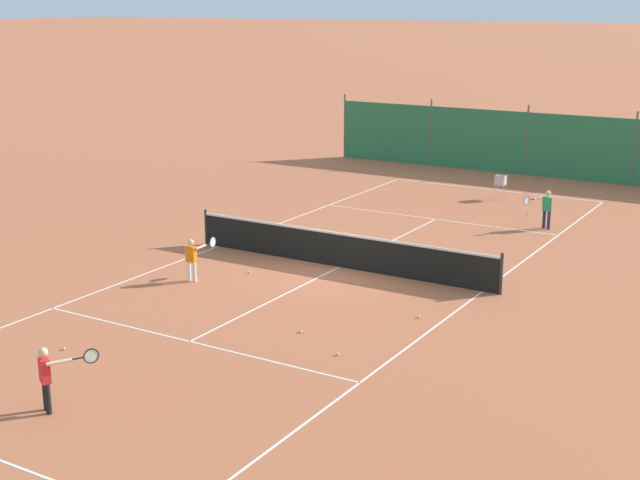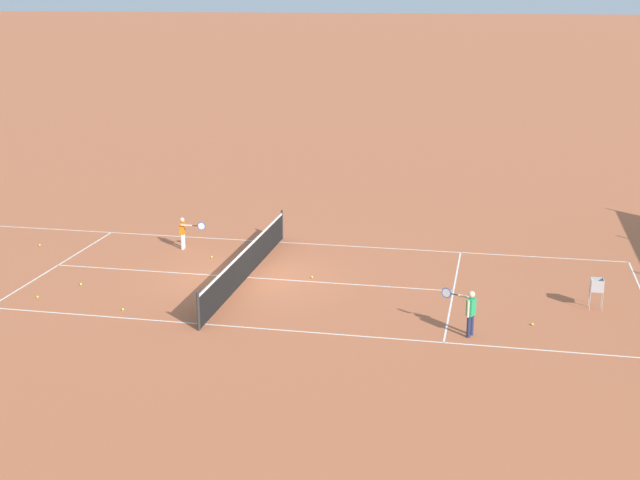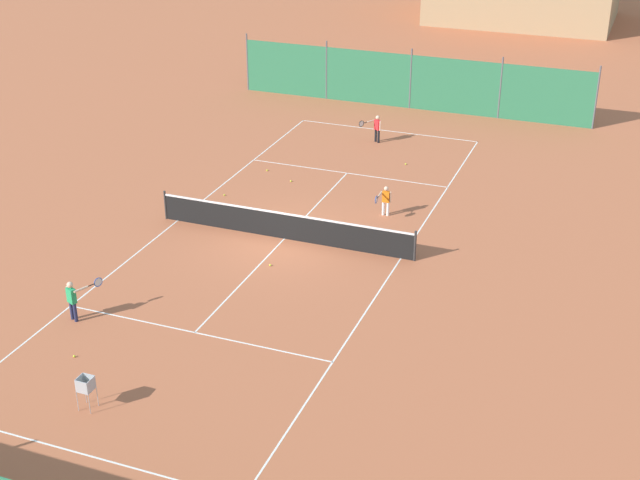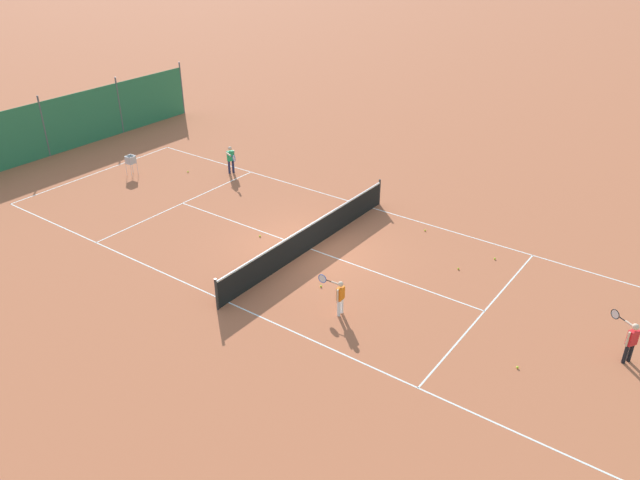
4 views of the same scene
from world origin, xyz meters
name	(u,v)px [view 4 (image 4 of 4)]	position (x,y,z in m)	size (l,w,h in m)	color
ground_plane	(310,249)	(0.00, 0.00, 0.00)	(600.00, 600.00, 0.00)	#B7603D
court_line_markings	(310,249)	(0.00, 0.00, 0.00)	(8.25, 23.85, 0.01)	white
tennis_net	(310,236)	(0.00, 0.00, 0.50)	(9.18, 0.08, 1.06)	#2D2D2D
windscreen_fence_near	(44,129)	(0.00, -15.50, 1.31)	(17.28, 0.08, 2.90)	#2D754C
player_near_baseline	(631,339)	(-0.02, 10.26, 0.70)	(0.80, 0.85, 1.21)	black
player_near_service	(231,158)	(-3.49, -6.99, 0.72)	(0.73, 0.93, 1.24)	#23284C
player_far_baseline	(339,295)	(2.62, 3.00, 0.66)	(0.38, 0.96, 1.12)	white
tennis_ball_by_net_right	(458,269)	(-1.74, 4.75, 0.03)	(0.07, 0.07, 0.07)	#CCE033
tennis_ball_alley_right	(425,230)	(-3.55, 2.59, 0.03)	(0.07, 0.07, 0.07)	#CCE033
tennis_ball_near_corner	(517,367)	(1.93, 8.11, 0.03)	(0.07, 0.07, 0.07)	#CCE033
tennis_ball_by_net_left	(188,172)	(-2.41, -8.64, 0.03)	(0.07, 0.07, 0.07)	#CCE033
tennis_ball_service_box	(495,259)	(-3.07, 5.46, 0.03)	(0.07, 0.07, 0.07)	#CCE033
tennis_ball_mid_court	(260,236)	(0.36, -2.00, 0.03)	(0.07, 0.07, 0.07)	#CCE033
tennis_ball_far_corner	(321,286)	(1.77, 1.74, 0.03)	(0.07, 0.07, 0.07)	#CCE033
ball_hopper	(130,161)	(-0.75, -10.40, 0.65)	(0.36, 0.36, 0.89)	#B7B7BC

